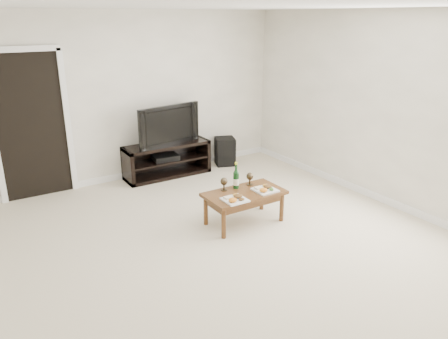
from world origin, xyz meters
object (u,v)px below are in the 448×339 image
media_console (167,160)px  subwoofer (225,151)px  coffee_table (244,207)px  television (166,124)px

media_console → subwoofer: bearing=-0.9°
coffee_table → television: bearing=92.1°
television → subwoofer: bearing=-10.9°
subwoofer → media_console: bearing=-160.7°
subwoofer → coffee_table: subwoofer is taller
subwoofer → coffee_table: size_ratio=0.49×
subwoofer → television: bearing=-160.7°
media_console → subwoofer: media_console is taller
media_console → coffee_table: bearing=-87.9°
media_console → coffee_table: 2.11m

